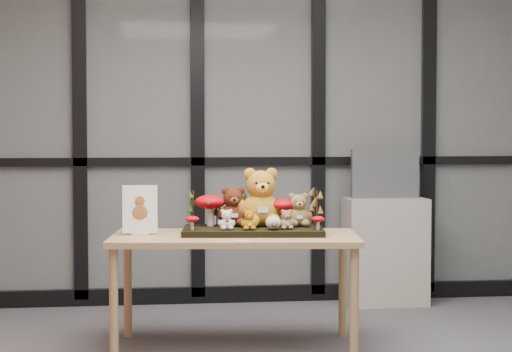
{
  "coord_description": "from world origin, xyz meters",
  "views": [
    {
      "loc": [
        -0.89,
        -4.33,
        1.3
      ],
      "look_at": [
        -0.21,
        0.99,
        1.02
      ],
      "focal_mm": 65.0,
      "sensor_mm": 36.0,
      "label": 1
    }
  ],
  "objects": [
    {
      "name": "sign_holder",
      "position": [
        -0.88,
        1.11,
        0.81
      ],
      "size": [
        0.2,
        0.06,
        0.29
      ],
      "rotation": [
        0.0,
        0.0,
        -0.01
      ],
      "color": "silver",
      "rests_on": "display_table"
    },
    {
      "name": "monitor",
      "position": [
        0.91,
        2.28,
        0.96
      ],
      "size": [
        0.5,
        0.05,
        0.35
      ],
      "color": "#52555A",
      "rests_on": "cabinet"
    },
    {
      "name": "bear_beige_small",
      "position": [
        -0.03,
        0.97,
        0.77
      ],
      "size": [
        0.11,
        0.1,
        0.13
      ],
      "primitive_type": null,
      "rotation": [
        0.0,
        0.0,
        -0.12
      ],
      "color": "#926B4B",
      "rests_on": "diorama_tray"
    },
    {
      "name": "bear_small_yellow",
      "position": [
        -0.25,
        0.96,
        0.77
      ],
      "size": [
        0.11,
        0.1,
        0.13
      ],
      "primitive_type": null,
      "rotation": [
        0.0,
        0.0,
        -0.12
      ],
      "color": "#B47009",
      "rests_on": "diorama_tray"
    },
    {
      "name": "sprig_green_mid_left",
      "position": [
        -0.41,
        1.24,
        0.8
      ],
      "size": [
        0.05,
        0.05,
        0.18
      ],
      "primitive_type": null,
      "color": "#123B0D",
      "rests_on": "diorama_tray"
    },
    {
      "name": "glass_partition",
      "position": [
        -0.0,
        2.47,
        1.42
      ],
      "size": [
        4.9,
        0.06,
        2.78
      ],
      "color": "#2D383F",
      "rests_on": "floor"
    },
    {
      "name": "mushroom_back_right",
      "position": [
        -0.03,
        1.15,
        0.8
      ],
      "size": [
        0.17,
        0.17,
        0.18
      ],
      "primitive_type": null,
      "color": "#A4050E",
      "rests_on": "diorama_tray"
    },
    {
      "name": "bear_white_bow",
      "position": [
        -0.38,
        0.99,
        0.77
      ],
      "size": [
        0.11,
        0.1,
        0.13
      ],
      "primitive_type": null,
      "rotation": [
        0.0,
        0.0,
        -0.12
      ],
      "color": "white",
      "rests_on": "diorama_tray"
    },
    {
      "name": "sprig_dry_far_right",
      "position": [
        0.16,
        1.11,
        0.82
      ],
      "size": [
        0.05,
        0.05,
        0.23
      ],
      "primitive_type": null,
      "color": "brown",
      "rests_on": "diorama_tray"
    },
    {
      "name": "bear_tan_back",
      "position": [
        0.06,
        1.11,
        0.82
      ],
      "size": [
        0.19,
        0.17,
        0.22
      ],
      "primitive_type": null,
      "rotation": [
        0.0,
        0.0,
        -0.12
      ],
      "color": "olive",
      "rests_on": "diorama_tray"
    },
    {
      "name": "bear_brown_medium",
      "position": [
        -0.32,
        1.17,
        0.84
      ],
      "size": [
        0.22,
        0.2,
        0.26
      ],
      "primitive_type": null,
      "rotation": [
        0.0,
        0.0,
        -0.12
      ],
      "color": "#491C0D",
      "rests_on": "diorama_tray"
    },
    {
      "name": "mushroom_front_left",
      "position": [
        -0.58,
        0.99,
        0.75
      ],
      "size": [
        0.08,
        0.08,
        0.09
      ],
      "primitive_type": null,
      "color": "#A4050E",
      "rests_on": "diorama_tray"
    },
    {
      "name": "sprig_green_centre",
      "position": [
        -0.26,
        1.23,
        0.8
      ],
      "size": [
        0.05,
        0.05,
        0.2
      ],
      "primitive_type": null,
      "color": "#123B0D",
      "rests_on": "diorama_tray"
    },
    {
      "name": "mushroom_front_right",
      "position": [
        0.15,
        0.92,
        0.75
      ],
      "size": [
        0.08,
        0.08,
        0.09
      ],
      "primitive_type": null,
      "color": "#A4050E",
      "rests_on": "diorama_tray"
    },
    {
      "name": "room_shell",
      "position": [
        0.0,
        0.0,
        1.68
      ],
      "size": [
        5.0,
        5.0,
        5.0
      ],
      "color": "#ADAAA3",
      "rests_on": "floor"
    },
    {
      "name": "sprig_green_far_left",
      "position": [
        -0.56,
        1.22,
        0.82
      ],
      "size": [
        0.05,
        0.05,
        0.22
      ],
      "primitive_type": null,
      "color": "#123B0D",
      "rests_on": "diorama_tray"
    },
    {
      "name": "display_table",
      "position": [
        -0.33,
        1.03,
        0.6
      ],
      "size": [
        1.5,
        0.88,
        0.67
      ],
      "rotation": [
        0.0,
        0.0,
        -0.12
      ],
      "color": "tan",
      "rests_on": "floor"
    },
    {
      "name": "diorama_tray",
      "position": [
        -0.21,
        1.07,
        0.69
      ],
      "size": [
        0.87,
        0.5,
        0.04
      ],
      "primitive_type": "cube",
      "rotation": [
        0.0,
        0.0,
        -0.12
      ],
      "color": "black",
      "rests_on": "display_table"
    },
    {
      "name": "label_card",
      "position": [
        -0.32,
        0.74,
        0.67
      ],
      "size": [
        0.08,
        0.03,
        0.0
      ],
      "primitive_type": "cube",
      "color": "white",
      "rests_on": "display_table"
    },
    {
      "name": "sprig_dry_mid_right",
      "position": [
        0.16,
        1.01,
        0.82
      ],
      "size": [
        0.05,
        0.05,
        0.22
      ],
      "primitive_type": null,
      "color": "brown",
      "rests_on": "diorama_tray"
    },
    {
      "name": "mushroom_back_left",
      "position": [
        -0.46,
        1.2,
        0.81
      ],
      "size": [
        0.19,
        0.19,
        0.21
      ],
      "primitive_type": null,
      "color": "#A4050E",
      "rests_on": "diorama_tray"
    },
    {
      "name": "cabinet",
      "position": [
        0.91,
        2.26,
        0.39
      ],
      "size": [
        0.59,
        0.34,
        0.78
      ],
      "primitive_type": "cube",
      "color": "#A49E92",
      "rests_on": "floor"
    },
    {
      "name": "bear_pooh_yellow",
      "position": [
        -0.16,
        1.16,
        0.9
      ],
      "size": [
        0.32,
        0.3,
        0.38
      ],
      "primitive_type": null,
      "rotation": [
        0.0,
        0.0,
        -0.12
      ],
      "color": "#C48623",
      "rests_on": "diorama_tray"
    },
    {
      "name": "plush_cream_hedgehog",
      "position": [
        -0.11,
        0.95,
        0.75
      ],
      "size": [
        0.07,
        0.07,
        0.09
      ],
      "primitive_type": null,
      "rotation": [
        0.0,
        0.0,
        -0.12
      ],
      "color": "beige",
      "rests_on": "diorama_tray"
    }
  ]
}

